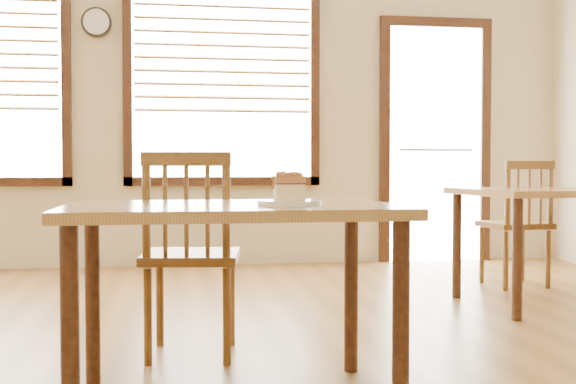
# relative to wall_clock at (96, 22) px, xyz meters

# --- Properties ---
(window_right) EXTENTS (1.76, 0.10, 1.96)m
(window_right) POSITION_rel_wall_clock_xyz_m (1.10, 0.01, -0.34)
(window_right) COLOR white
(window_right) RESTS_ON room_shell
(entry_door) EXTENTS (1.08, 0.06, 2.29)m
(entry_door) POSITION_rel_wall_clock_xyz_m (3.10, 0.02, -0.95)
(entry_door) COLOR white
(entry_door) RESTS_ON ground
(wall_clock) EXTENTS (0.26, 0.05, 0.26)m
(wall_clock) POSITION_rel_wall_clock_xyz_m (0.00, 0.00, 0.00)
(wall_clock) COLOR black
(wall_clock) RESTS_ON room_shell
(cafe_table_main) EXTENTS (1.24, 0.83, 0.75)m
(cafe_table_main) POSITION_rel_wall_clock_xyz_m (0.89, -3.82, -1.50)
(cafe_table_main) COLOR #9E763D
(cafe_table_main) RESTS_ON ground
(cafe_chair_main) EXTENTS (0.49, 0.49, 0.97)m
(cafe_chair_main) POSITION_rel_wall_clock_xyz_m (0.74, -3.13, -1.66)
(cafe_chair_main) COLOR brown
(cafe_chair_main) RESTS_ON ground
(cafe_table_second) EXTENTS (1.40, 1.00, 0.75)m
(cafe_table_second) POSITION_rel_wall_clock_xyz_m (3.18, -2.18, -1.49)
(cafe_table_second) COLOR #9E763D
(cafe_table_second) RESTS_ON ground
(cafe_chair_second) EXTENTS (0.46, 0.46, 0.94)m
(cafe_chair_second) POSITION_rel_wall_clock_xyz_m (3.18, -1.49, -1.67)
(cafe_chair_second) COLOR brown
(cafe_chair_second) RESTS_ON ground
(plate) EXTENTS (0.23, 0.23, 0.02)m
(plate) POSITION_rel_wall_clock_xyz_m (1.08, -3.93, -1.39)
(plate) COLOR white
(plate) RESTS_ON cafe_table_main
(cake_slice) EXTENTS (0.12, 0.08, 0.11)m
(cake_slice) POSITION_rel_wall_clock_xyz_m (1.08, -3.93, -1.33)
(cake_slice) COLOR #F2D288
(cake_slice) RESTS_ON plate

